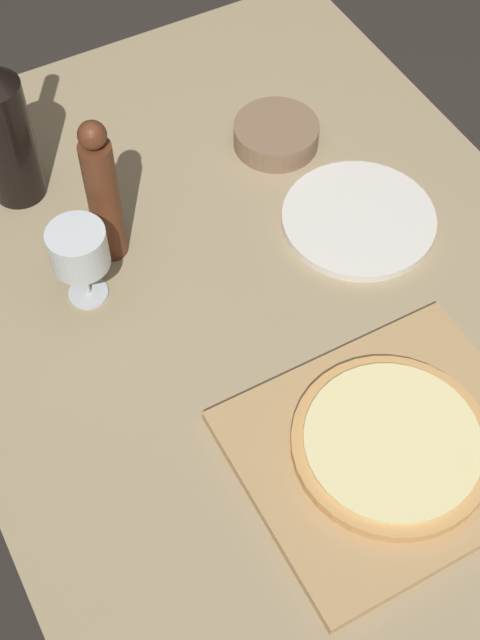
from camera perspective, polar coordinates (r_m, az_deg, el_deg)
name	(u,v)px	position (r m, az deg, el deg)	size (l,w,h in m)	color
ground_plane	(263,514)	(2.04, 1.50, -12.32)	(12.00, 12.00, 0.00)	#2D2823
dining_table	(272,346)	(1.43, 2.08, -1.64)	(0.97, 1.41, 0.78)	#9E8966
cutting_board	(390,450)	(1.24, 9.56, -8.21)	(0.40, 0.34, 0.02)	tan
pizza	(392,443)	(1.22, 9.69, -7.77)	(0.27, 0.27, 0.02)	tan
wine_bottle	(3,129)	(1.46, -14.90, 11.72)	(0.09, 0.09, 0.35)	black
pepper_mill	(103,194)	(1.35, -8.77, 7.96)	(0.05, 0.05, 0.27)	#5B2D19
wine_glass	(79,250)	(1.31, -10.29, 4.42)	(0.09, 0.09, 0.14)	silver
small_bowl	(276,135)	(1.58, 2.33, 11.77)	(0.15, 0.15, 0.04)	#84664C
dinner_plate	(359,219)	(1.47, 7.61, 6.43)	(0.25, 0.25, 0.01)	silver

